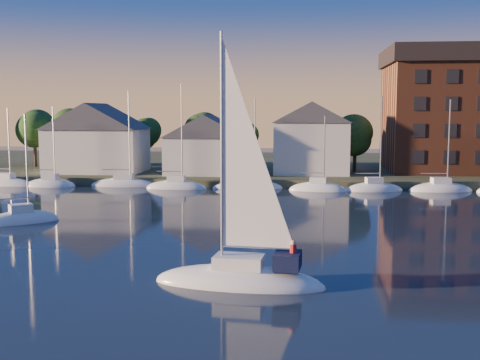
# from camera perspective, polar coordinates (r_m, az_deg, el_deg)

# --- Properties ---
(ground) EXTENTS (260.00, 260.00, 0.00)m
(ground) POSITION_cam_1_polar(r_m,az_deg,el_deg) (26.79, -9.67, -14.54)
(ground) COLOR black
(ground) RESTS_ON ground
(shoreline_land) EXTENTS (160.00, 50.00, 2.00)m
(shoreline_land) POSITION_cam_1_polar(r_m,az_deg,el_deg) (99.73, 2.01, 1.08)
(shoreline_land) COLOR #384025
(shoreline_land) RESTS_ON ground
(wooden_dock) EXTENTS (120.00, 3.00, 1.00)m
(wooden_dock) POSITION_cam_1_polar(r_m,az_deg,el_deg) (76.95, 0.81, -0.57)
(wooden_dock) COLOR brown
(wooden_dock) RESTS_ON ground
(clubhouse_west) EXTENTS (13.65, 9.45, 9.64)m
(clubhouse_west) POSITION_cam_1_polar(r_m,az_deg,el_deg) (87.05, -13.42, 4.01)
(clubhouse_west) COLOR silver
(clubhouse_west) RESTS_ON shoreline_land
(clubhouse_centre) EXTENTS (11.55, 8.40, 8.08)m
(clubhouse_centre) POSITION_cam_1_polar(r_m,az_deg,el_deg) (82.17, -3.04, 3.48)
(clubhouse_centre) COLOR silver
(clubhouse_centre) RESTS_ON shoreline_land
(clubhouse_east) EXTENTS (10.50, 8.40, 9.80)m
(clubhouse_east) POSITION_cam_1_polar(r_m,az_deg,el_deg) (83.11, 6.77, 4.07)
(clubhouse_east) COLOR silver
(clubhouse_east) RESTS_ON shoreline_land
(tree_line) EXTENTS (93.40, 5.40, 8.90)m
(tree_line) POSITION_cam_1_polar(r_m,az_deg,el_deg) (87.20, 2.79, 5.00)
(tree_line) COLOR #3D2D1C
(tree_line) RESTS_ON shoreline_land
(moored_fleet) EXTENTS (95.50, 2.40, 12.05)m
(moored_fleet) POSITION_cam_1_polar(r_m,az_deg,el_deg) (73.70, 3.70, -0.82)
(moored_fleet) COLOR white
(moored_fleet) RESTS_ON ground
(hero_sailboat) EXTENTS (9.92, 4.05, 14.93)m
(hero_sailboat) POSITION_cam_1_polar(r_m,az_deg,el_deg) (33.70, 0.15, -8.89)
(hero_sailboat) COLOR white
(hero_sailboat) RESTS_ON ground
(drifting_sailboat_left) EXTENTS (6.40, 5.77, 10.42)m
(drifting_sailboat_left) POSITION_cam_1_polar(r_m,az_deg,el_deg) (55.07, -20.01, -3.75)
(drifting_sailboat_left) COLOR white
(drifting_sailboat_left) RESTS_ON ground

